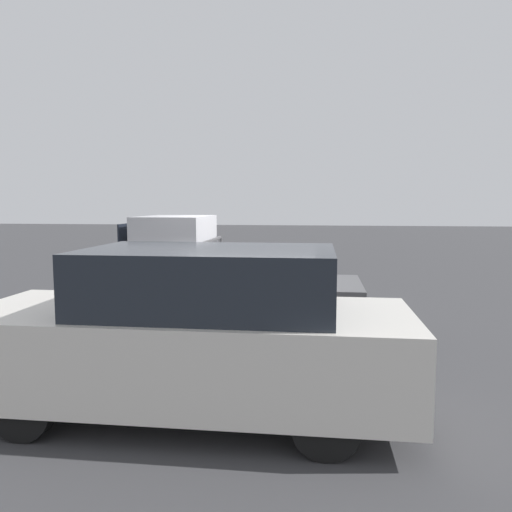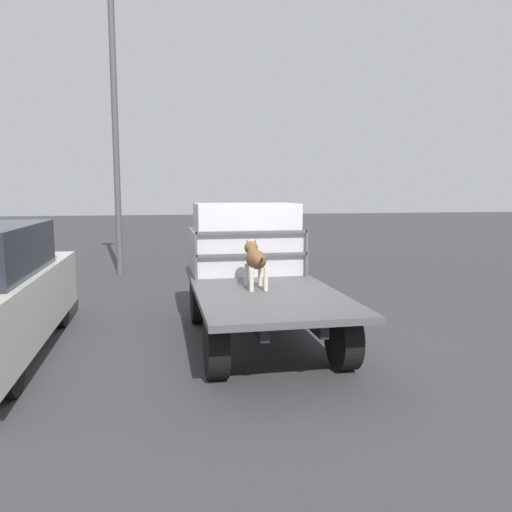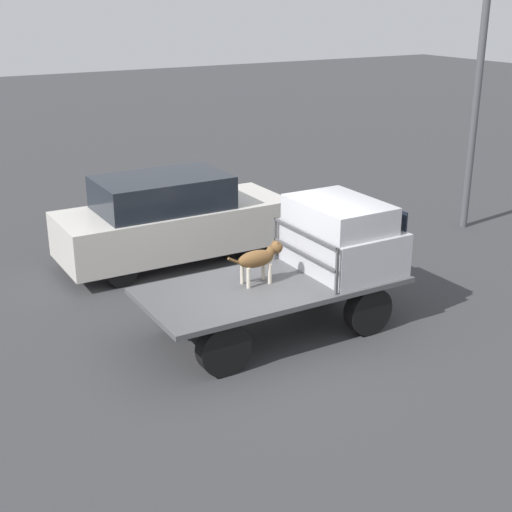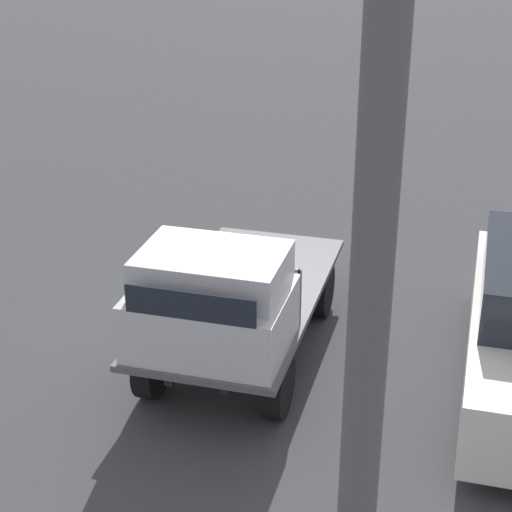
# 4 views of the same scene
# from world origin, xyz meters

# --- Properties ---
(ground_plane) EXTENTS (80.00, 80.00, 0.00)m
(ground_plane) POSITION_xyz_m (0.00, 0.00, 0.00)
(ground_plane) COLOR #38383A
(flatbed_truck) EXTENTS (4.09, 1.88, 0.83)m
(flatbed_truck) POSITION_xyz_m (0.00, 0.00, 0.60)
(flatbed_truck) COLOR black
(flatbed_truck) RESTS_ON ground
(truck_cab) EXTENTS (1.36, 1.76, 1.13)m
(truck_cab) POSITION_xyz_m (1.29, 0.00, 1.37)
(truck_cab) COLOR #B7B7BC
(truck_cab) RESTS_ON flatbed_truck
(truck_headboard) EXTENTS (0.04, 1.76, 0.73)m
(truck_headboard) POSITION_xyz_m (0.57, 0.00, 1.32)
(truck_headboard) COLOR #4C4C4F
(truck_headboard) RESTS_ON flatbed_truck
(dog) EXTENTS (0.98, 0.26, 0.66)m
(dog) POSITION_xyz_m (-0.17, 0.10, 1.24)
(dog) COLOR beige
(dog) RESTS_ON flatbed_truck
(parked_sedan) EXTENTS (4.50, 1.74, 1.75)m
(parked_sedan) POSITION_xyz_m (-0.05, 3.71, 0.87)
(parked_sedan) COLOR black
(parked_sedan) RESTS_ON ground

